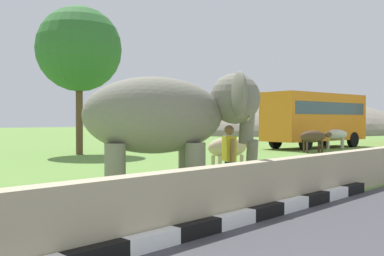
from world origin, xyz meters
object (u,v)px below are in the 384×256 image
(elephant, at_px, (170,117))
(cow_mid, at_px, (314,137))
(person_handler, at_px, (229,156))
(cow_near, at_px, (229,148))
(cow_far, at_px, (334,135))
(bus_orange, at_px, (315,116))

(elephant, xyz_separation_m, cow_mid, (15.34, 4.84, -0.97))
(person_handler, height_order, cow_near, person_handler)
(cow_near, distance_m, cow_far, 15.43)
(person_handler, xyz_separation_m, bus_orange, (18.18, 7.62, 1.15))
(elephant, relative_size, bus_orange, 0.47)
(cow_near, height_order, cow_mid, same)
(cow_far, bearing_deg, person_handler, -160.93)
(cow_mid, bearing_deg, elephant, -162.50)
(cow_near, relative_size, cow_far, 1.13)
(person_handler, height_order, cow_mid, person_handler)
(person_handler, distance_m, cow_mid, 15.07)
(elephant, bearing_deg, cow_near, 23.63)
(person_handler, distance_m, cow_far, 19.15)
(person_handler, bearing_deg, cow_near, 39.44)
(cow_far, bearing_deg, cow_mid, -168.99)
(elephant, distance_m, cow_mid, 16.11)
(elephant, height_order, cow_near, elephant)
(cow_near, bearing_deg, bus_orange, 18.55)
(person_handler, relative_size, cow_near, 0.86)
(bus_orange, distance_m, cow_mid, 4.82)
(bus_orange, relative_size, cow_mid, 4.61)
(person_handler, xyz_separation_m, cow_near, (3.12, 2.56, -0.06))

